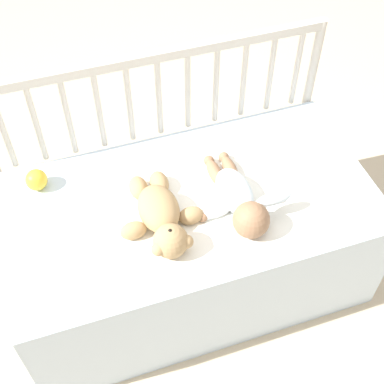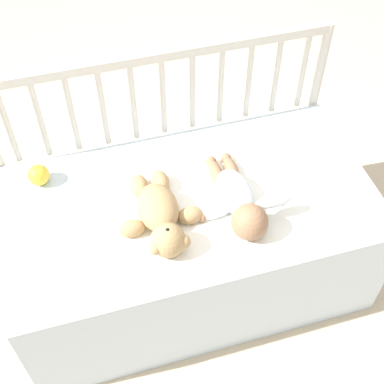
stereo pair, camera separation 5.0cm
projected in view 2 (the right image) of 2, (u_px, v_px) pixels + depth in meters
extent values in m
plane|color=#C6B293|center=(191.00, 275.00, 2.30)|extent=(12.00, 12.00, 0.00)
cube|color=silver|center=(191.00, 241.00, 2.11)|extent=(1.34, 0.71, 0.50)
cylinder|color=beige|center=(4.00, 175.00, 2.08)|extent=(0.04, 0.04, 0.88)
cylinder|color=beige|center=(311.00, 113.00, 2.32)|extent=(0.04, 0.04, 0.88)
cube|color=beige|center=(161.00, 56.00, 1.88)|extent=(1.30, 0.03, 0.04)
cylinder|color=beige|center=(8.00, 126.00, 1.92)|extent=(0.02, 0.02, 0.34)
cylinder|color=beige|center=(40.00, 120.00, 1.94)|extent=(0.02, 0.02, 0.34)
cylinder|color=beige|center=(72.00, 114.00, 1.96)|extent=(0.02, 0.02, 0.34)
cylinder|color=beige|center=(103.00, 109.00, 1.98)|extent=(0.02, 0.02, 0.34)
cylinder|color=beige|center=(133.00, 103.00, 2.00)|extent=(0.02, 0.02, 0.34)
cylinder|color=beige|center=(163.00, 98.00, 2.02)|extent=(0.02, 0.02, 0.34)
cylinder|color=beige|center=(192.00, 92.00, 2.04)|extent=(0.02, 0.02, 0.34)
cylinder|color=beige|center=(221.00, 87.00, 2.06)|extent=(0.02, 0.02, 0.34)
cylinder|color=beige|center=(249.00, 82.00, 2.09)|extent=(0.02, 0.02, 0.34)
cylinder|color=beige|center=(276.00, 77.00, 2.11)|extent=(0.02, 0.02, 0.34)
cylinder|color=beige|center=(303.00, 72.00, 2.13)|extent=(0.02, 0.02, 0.34)
cube|color=white|center=(201.00, 207.00, 1.89)|extent=(0.78, 0.54, 0.01)
ellipsoid|color=tan|center=(158.00, 207.00, 1.82)|extent=(0.14, 0.20, 0.11)
sphere|color=tan|center=(168.00, 240.00, 1.73)|extent=(0.12, 0.12, 0.12)
sphere|color=beige|center=(168.00, 234.00, 1.71)|extent=(0.05, 0.05, 0.05)
sphere|color=black|center=(168.00, 231.00, 1.69)|extent=(0.02, 0.02, 0.02)
sphere|color=tan|center=(184.00, 241.00, 1.72)|extent=(0.05, 0.05, 0.05)
sphere|color=tan|center=(155.00, 248.00, 1.71)|extent=(0.05, 0.05, 0.05)
ellipsoid|color=tan|center=(190.00, 216.00, 1.83)|extent=(0.09, 0.06, 0.06)
ellipsoid|color=tan|center=(132.00, 229.00, 1.80)|extent=(0.09, 0.06, 0.06)
ellipsoid|color=tan|center=(160.00, 182.00, 1.93)|extent=(0.07, 0.10, 0.07)
ellipsoid|color=tan|center=(139.00, 186.00, 1.91)|extent=(0.07, 0.10, 0.07)
ellipsoid|color=white|center=(235.00, 192.00, 1.88)|extent=(0.12, 0.22, 0.09)
sphere|color=#936B4C|center=(250.00, 222.00, 1.77)|extent=(0.13, 0.13, 0.13)
ellipsoid|color=white|center=(273.00, 202.00, 1.80)|extent=(0.13, 0.04, 0.04)
ellipsoid|color=white|center=(212.00, 213.00, 1.85)|extent=(0.13, 0.04, 0.04)
sphere|color=#936B4C|center=(277.00, 201.00, 1.89)|extent=(0.04, 0.04, 0.04)
sphere|color=#936B4C|center=(202.00, 217.00, 1.84)|extent=(0.04, 0.04, 0.04)
ellipsoid|color=#936B4C|center=(232.00, 170.00, 1.98)|extent=(0.05, 0.13, 0.05)
ellipsoid|color=#936B4C|center=(216.00, 173.00, 1.97)|extent=(0.05, 0.13, 0.05)
sphere|color=#936B4C|center=(226.00, 158.00, 2.02)|extent=(0.04, 0.04, 0.04)
sphere|color=#936B4C|center=(211.00, 161.00, 2.01)|extent=(0.04, 0.04, 0.04)
sphere|color=yellow|center=(39.00, 175.00, 1.94)|extent=(0.08, 0.08, 0.08)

